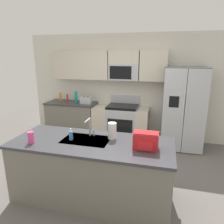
{
  "coord_description": "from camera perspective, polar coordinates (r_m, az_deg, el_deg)",
  "views": [
    {
      "loc": [
        0.95,
        -3.08,
        2.09
      ],
      "look_at": [
        -0.01,
        0.6,
        1.05
      ],
      "focal_mm": 33.51,
      "sensor_mm": 36.0,
      "label": 1
    }
  ],
  "objects": [
    {
      "name": "drink_cup_pink",
      "position": [
        3.13,
        -21.27,
        -6.49
      ],
      "size": [
        0.08,
        0.08,
        0.28
      ],
      "color": "#EA4C93",
      "rests_on": "island_counter"
    },
    {
      "name": "island_counter",
      "position": [
        3.22,
        -5.44,
        -15.36
      ],
      "size": [
        2.3,
        0.94,
        0.9
      ],
      "color": "slate",
      "rests_on": "ground"
    },
    {
      "name": "paper_towel_roll",
      "position": [
        3.06,
        0.06,
        -5.12
      ],
      "size": [
        0.12,
        0.12,
        0.24
      ],
      "primitive_type": "cylinder",
      "color": "white",
      "rests_on": "island_counter"
    },
    {
      "name": "pepper_mill",
      "position": [
        5.57,
        -12.06,
        3.72
      ],
      "size": [
        0.05,
        0.05,
        0.21
      ],
      "primitive_type": "cylinder",
      "color": "#B2332D",
      "rests_on": "back_counter"
    },
    {
      "name": "bottle_orange",
      "position": [
        5.73,
        -13.89,
        4.03
      ],
      "size": [
        0.06,
        0.06,
        0.23
      ],
      "primitive_type": "cylinder",
      "color": "orange",
      "rests_on": "back_counter"
    },
    {
      "name": "kitchen_wall_unit",
      "position": [
        5.31,
        2.65,
        8.61
      ],
      "size": [
        5.2,
        0.43,
        2.6
      ],
      "color": "silver",
      "rests_on": "ground"
    },
    {
      "name": "backpack",
      "position": [
        2.77,
        9.22,
        -7.64
      ],
      "size": [
        0.32,
        0.22,
        0.23
      ],
      "color": "red",
      "rests_on": "island_counter"
    },
    {
      "name": "refrigerator",
      "position": [
        4.96,
        18.84,
        0.9
      ],
      "size": [
        0.9,
        0.76,
        1.85
      ],
      "color": "#4C4F54",
      "rests_on": "ground"
    },
    {
      "name": "ground_plane",
      "position": [
        3.84,
        -2.23,
        -17.69
      ],
      "size": [
        9.0,
        9.0,
        0.0
      ],
      "primitive_type": "plane",
      "color": "#66605B",
      "rests_on": "ground"
    },
    {
      "name": "toaster",
      "position": [
        5.32,
        -7.11,
        3.24
      ],
      "size": [
        0.28,
        0.16,
        0.18
      ],
      "color": "#B7BABF",
      "rests_on": "back_counter"
    },
    {
      "name": "bottle_teal",
      "position": [
        5.44,
        -9.83,
        4.01
      ],
      "size": [
        0.08,
        0.08,
        0.29
      ],
      "primitive_type": "cylinder",
      "color": "teal",
      "rests_on": "back_counter"
    },
    {
      "name": "soap_dispenser",
      "position": [
        3.09,
        -11.13,
        -6.27
      ],
      "size": [
        0.06,
        0.06,
        0.17
      ],
      "color": "#4C8CD8",
      "rests_on": "island_counter"
    },
    {
      "name": "sink_faucet",
      "position": [
        3.15,
        -6.14,
        -3.71
      ],
      "size": [
        0.09,
        0.21,
        0.28
      ],
      "color": "#B7BABF",
      "rests_on": "island_counter"
    },
    {
      "name": "range_oven",
      "position": [
        5.25,
        2.46,
        -2.98
      ],
      "size": [
        1.36,
        0.61,
        1.1
      ],
      "color": "#B7BABF",
      "rests_on": "ground"
    },
    {
      "name": "back_counter",
      "position": [
        5.66,
        -10.84,
        -1.8
      ],
      "size": [
        1.29,
        0.63,
        0.9
      ],
      "color": "slate",
      "rests_on": "ground"
    }
  ]
}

